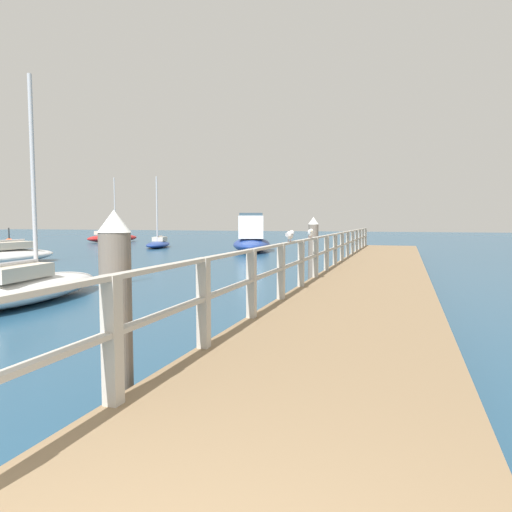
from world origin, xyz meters
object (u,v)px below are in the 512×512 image
at_px(boat_4, 29,286).
at_px(channel_buoy, 9,244).
at_px(dock_piling_near, 116,319).
at_px(boat_5, 252,239).
at_px(seagull_background, 310,232).
at_px(seagull_foreground, 290,235).
at_px(dock_piling_far, 313,252).
at_px(boat_0, 113,238).
at_px(boat_3, 158,243).

bearing_deg(boat_4, channel_buoy, 128.62).
distance_m(dock_piling_near, boat_5, 24.17).
bearing_deg(seagull_background, seagull_foreground, 71.49).
relative_size(dock_piling_far, boat_5, 0.28).
distance_m(seagull_background, boat_5, 17.77).
distance_m(dock_piling_far, seagull_background, 2.50).
height_order(seagull_background, boat_5, boat_5).
xyz_separation_m(boat_4, channel_buoy, (-16.68, 15.66, -0.00)).
bearing_deg(boat_0, boat_3, -24.35).
bearing_deg(boat_5, channel_buoy, -7.54).
relative_size(dock_piling_near, boat_0, 0.35).
bearing_deg(boat_3, dock_piling_far, 115.10).
relative_size(dock_piling_near, boat_5, 0.28).
xyz_separation_m(dock_piling_far, boat_5, (-6.47, 13.99, -0.22)).
bearing_deg(dock_piling_near, boat_5, 105.51).
xyz_separation_m(dock_piling_near, boat_0, (-21.77, 31.01, -0.59)).
distance_m(boat_4, boat_5, 18.34).
distance_m(boat_3, channel_buoy, 9.66).
relative_size(seagull_foreground, boat_5, 0.07).
height_order(boat_4, boat_5, boat_4).
xyz_separation_m(dock_piling_near, channel_buoy, (-22.46, 20.63, -0.63)).
bearing_deg(boat_4, boat_0, 113.35).
distance_m(boat_3, boat_4, 21.52).
height_order(boat_0, channel_buoy, boat_0).
xyz_separation_m(dock_piling_near, seagull_foreground, (0.38, 4.96, 0.62)).
distance_m(boat_3, boat_5, 7.55).
xyz_separation_m(seagull_background, channel_buoy, (-22.85, 13.71, -1.25)).
distance_m(seagull_background, channel_buoy, 26.67).
height_order(dock_piling_far, seagull_background, dock_piling_far).
bearing_deg(boat_3, channel_buoy, 10.14).
bearing_deg(seagull_foreground, dock_piling_far, 94.50).
height_order(dock_piling_near, boat_5, boat_5).
xyz_separation_m(seagull_background, boat_0, (-22.15, 24.10, -1.21)).
xyz_separation_m(boat_4, boat_5, (-0.68, 18.32, 0.41)).
distance_m(dock_piling_near, seagull_background, 6.95).
height_order(dock_piling_far, seagull_foreground, dock_piling_far).
bearing_deg(channel_buoy, boat_4, -43.20).
distance_m(boat_0, boat_4, 30.56).
bearing_deg(seagull_background, dock_piling_far, -99.33).
relative_size(seagull_foreground, boat_3, 0.10).
xyz_separation_m(boat_3, boat_4, (8.03, -19.97, 0.06)).
bearing_deg(seagull_background, boat_4, -0.93).
xyz_separation_m(boat_0, boat_5, (15.30, -7.72, 0.37)).
bearing_deg(dock_piling_near, seagull_background, 86.83).
distance_m(boat_4, channel_buoy, 22.87).
distance_m(dock_piling_far, boat_0, 30.75).
relative_size(seagull_foreground, channel_buoy, 0.34).
distance_m(dock_piling_near, channel_buoy, 30.50).
height_order(boat_3, channel_buoy, boat_3).
relative_size(boat_3, boat_4, 0.93).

